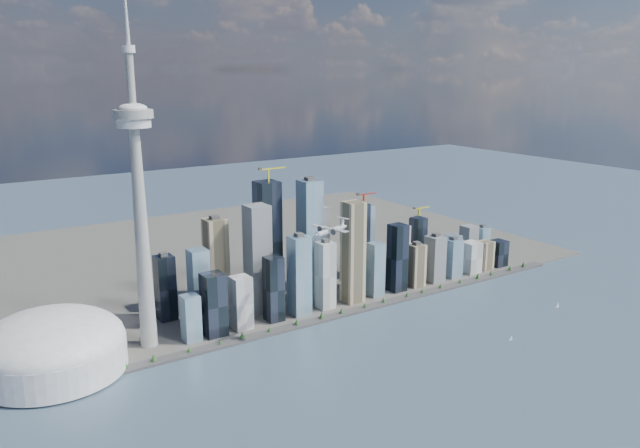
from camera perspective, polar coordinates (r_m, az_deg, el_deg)
ground at (r=909.33m, az=10.26°, el=-13.50°), size 4000.00×4000.00×0.00m
seawall at (r=1084.56m, az=1.09°, el=-8.48°), size 1100.00×22.00×4.00m
land at (r=1457.24m, az=-8.94°, el=-2.74°), size 1400.00×900.00×3.00m
shoreline_trees at (r=1081.99m, az=1.09°, el=-8.15°), size 960.53×7.20×8.80m
skyscraper_cluster at (r=1158.92m, az=1.13°, el=-3.12°), size 736.00×142.00×244.46m
needle_tower at (r=943.58m, az=-16.22°, el=2.40°), size 56.00×56.00×550.50m
dome_stadium at (r=962.72m, az=-23.31°, el=-10.27°), size 200.00×200.00×86.00m
airplane at (r=951.99m, az=1.01°, el=-0.54°), size 75.30×67.22×18.68m
sailboat_west at (r=1045.80m, az=17.07°, el=-9.96°), size 6.19×2.44×8.55m
sailboat_east at (r=1209.15m, az=20.91°, el=-6.96°), size 7.29×2.10×10.14m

